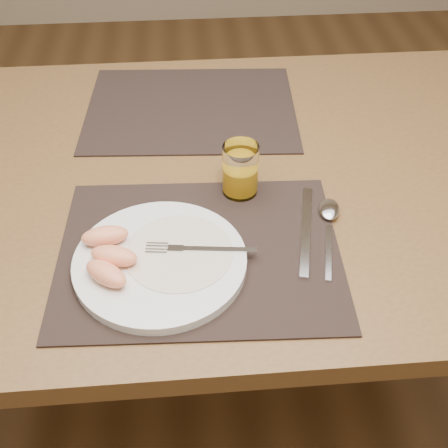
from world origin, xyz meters
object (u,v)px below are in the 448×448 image
knife (306,238)px  plate (160,262)px  table (209,202)px  fork (191,249)px  placemat_far (191,108)px  juice_glass (240,172)px  spoon (329,215)px  placemat_near (200,252)px

knife → plate: bearing=-170.5°
table → fork: (-0.04, -0.23, 0.11)m
placemat_far → knife: size_ratio=2.06×
table → knife: size_ratio=6.42×
placemat_far → plate: plate is taller
plate → juice_glass: bearing=50.4°
knife → fork: bearing=-172.1°
spoon → juice_glass: (-0.14, 0.08, 0.04)m
placemat_near → knife: size_ratio=2.06×
plate → fork: size_ratio=1.54×
placemat_far → knife: knife is taller
fork → juice_glass: bearing=59.5°
table → juice_glass: (0.05, -0.07, 0.13)m
plate → spoon: plate is taller
juice_glass → placemat_near: bearing=-118.8°
fork → spoon: 0.25m
table → spoon: (0.20, -0.16, 0.09)m
table → plate: plate is taller
table → knife: knife is taller
knife → juice_glass: juice_glass is taller
table → knife: 0.27m
table → fork: 0.26m
placemat_near → plate: (-0.06, -0.03, 0.01)m
placemat_near → spoon: bearing=15.3°
placemat_near → plate: size_ratio=1.67×
table → knife: (0.15, -0.21, 0.09)m
placemat_near → knife: knife is taller
placemat_near → plate: 0.07m
knife → juice_glass: size_ratio=2.28×
spoon → juice_glass: bearing=149.7°
plate → spoon: size_ratio=1.41×
table → placemat_far: placemat_far is taller
table → spoon: size_ratio=7.33×
plate → knife: 0.24m
spoon → knife: bearing=-135.9°
placemat_far → spoon: spoon is taller
placemat_near → placemat_far: same height
fork → juice_glass: size_ratio=1.83×
placemat_far → fork: 0.45m
plate → fork: fork is taller
fork → plate: bearing=-164.3°
placemat_far → plate: size_ratio=1.67×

